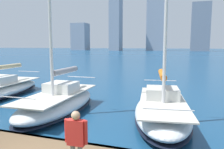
{
  "coord_description": "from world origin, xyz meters",
  "views": [
    {
      "loc": [
        -3.91,
        4.86,
        3.77
      ],
      "look_at": [
        -0.23,
        -6.39,
        2.2
      ],
      "focal_mm": 35.0,
      "sensor_mm": 36.0,
      "label": 1
    }
  ],
  "objects": [
    {
      "name": "person_red_shirt",
      "position": [
        -1.51,
        0.33,
        1.57
      ],
      "size": [
        0.6,
        0.22,
        1.62
      ],
      "color": "gray",
      "rests_on": "dock_pier"
    },
    {
      "name": "city_skyline",
      "position": [
        -3.22,
        -160.84,
        21.67
      ],
      "size": [
        169.17,
        24.39,
        50.02
      ],
      "color": "gray",
      "rests_on": "ground"
    },
    {
      "name": "sailboat_orange",
      "position": [
        -3.0,
        -6.07,
        0.65
      ],
      "size": [
        3.71,
        7.52,
        12.06
      ],
      "color": "silver",
      "rests_on": "ground"
    },
    {
      "name": "sailboat_grey",
      "position": [
        2.66,
        -5.53,
        0.7
      ],
      "size": [
        2.85,
        7.0,
        12.97
      ],
      "color": "silver",
      "rests_on": "ground"
    }
  ]
}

